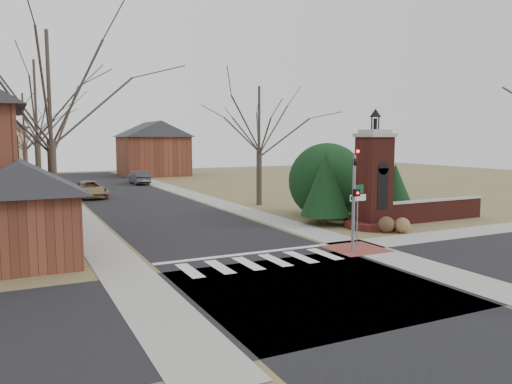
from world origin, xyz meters
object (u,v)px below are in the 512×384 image
traffic_signal_pole (354,193)px  distant_car (139,177)px  brick_gate_monument (374,188)px  pickup_truck (89,189)px  sign_post (358,202)px

traffic_signal_pole → distant_car: bearing=91.4°
traffic_signal_pole → brick_gate_monument: 6.47m
traffic_signal_pole → pickup_truck: size_ratio=0.91×
sign_post → brick_gate_monument: size_ratio=0.42×
sign_post → pickup_truck: size_ratio=0.56×
distant_car → pickup_truck: bearing=57.5°
brick_gate_monument → distant_car: (-5.60, 31.26, -1.45)m
brick_gate_monument → distant_car: bearing=100.2°
sign_post → distant_car: sign_post is taller
traffic_signal_pole → sign_post: traffic_signal_pole is taller
brick_gate_monument → pickup_truck: (-12.06, 21.03, -1.48)m
traffic_signal_pole → brick_gate_monument: size_ratio=0.69×
sign_post → distant_car: 34.36m
sign_post → traffic_signal_pole: bearing=-132.4°
brick_gate_monument → pickup_truck: brick_gate_monument is taller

